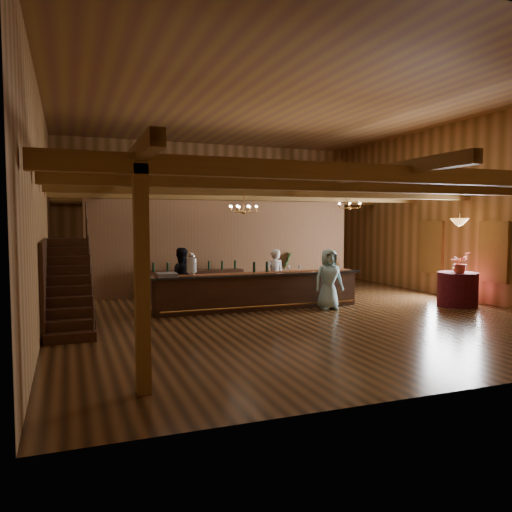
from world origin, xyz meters
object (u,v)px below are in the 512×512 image
object	(u,v)px
backbar_shelf	(196,284)
staff_second	(181,278)
tasting_bar	(258,291)
pendant_lamp	(459,222)
round_table	(457,289)
chandelier_left	(244,209)
bartender	(274,276)
raffle_drum	(333,264)
floor_plant	(284,271)
beverage_dispenser	(192,265)
guest	(329,279)
chandelier_right	(350,205)

from	to	relation	value
backbar_shelf	staff_second	size ratio (longest dim) A/B	1.80
tasting_bar	pendant_lamp	size ratio (longest dim) A/B	6.68
round_table	pendant_lamp	world-z (taller)	pendant_lamp
chandelier_left	bartender	bearing A→B (deg)	20.01
tasting_bar	staff_second	distance (m)	2.18
raffle_drum	chandelier_left	bearing A→B (deg)	172.48
round_table	floor_plant	xyz separation A→B (m)	(-3.30, 4.78, 0.20)
raffle_drum	backbar_shelf	xyz separation A→B (m)	(-3.36, 2.84, -0.75)
raffle_drum	staff_second	size ratio (longest dim) A/B	0.20
beverage_dispenser	guest	size ratio (longest dim) A/B	0.36
chandelier_right	floor_plant	bearing A→B (deg)	134.54
raffle_drum	round_table	size ratio (longest dim) A/B	0.31
chandelier_left	staff_second	distance (m)	2.59
beverage_dispenser	floor_plant	distance (m)	5.23
backbar_shelf	floor_plant	bearing A→B (deg)	12.55
beverage_dispenser	chandelier_right	xyz separation A→B (m)	(5.70, 1.58, 1.65)
backbar_shelf	beverage_dispenser	bearing A→B (deg)	-102.13
backbar_shelf	bartender	bearing A→B (deg)	-45.08
backbar_shelf	chandelier_left	world-z (taller)	chandelier_left
chandelier_right	floor_plant	size ratio (longest dim) A/B	0.59
guest	raffle_drum	bearing A→B (deg)	57.87
chandelier_left	round_table	bearing A→B (deg)	-16.79
floor_plant	beverage_dispenser	bearing A→B (deg)	-141.65
floor_plant	backbar_shelf	bearing A→B (deg)	-171.15
backbar_shelf	tasting_bar	bearing A→B (deg)	-65.06
backbar_shelf	chandelier_right	distance (m)	5.65
round_table	chandelier_right	bearing A→B (deg)	118.25
backbar_shelf	guest	bearing A→B (deg)	-46.71
beverage_dispenser	floor_plant	bearing A→B (deg)	38.35
pendant_lamp	floor_plant	size ratio (longest dim) A/B	0.66
backbar_shelf	round_table	size ratio (longest dim) A/B	2.75
staff_second	floor_plant	world-z (taller)	staff_second
beverage_dispenser	pendant_lamp	xyz separation A→B (m)	(7.38, -1.55, 1.11)
guest	bartender	bearing A→B (deg)	131.90
raffle_drum	bartender	size ratio (longest dim) A/B	0.21
chandelier_right	floor_plant	world-z (taller)	chandelier_right
chandelier_right	backbar_shelf	bearing A→B (deg)	167.06
tasting_bar	pendant_lamp	bearing A→B (deg)	-14.59
chandelier_right	pendant_lamp	size ratio (longest dim) A/B	0.89
round_table	chandelier_right	xyz separation A→B (m)	(-1.68, 3.13, 2.46)
beverage_dispenser	raffle_drum	world-z (taller)	beverage_dispenser
round_table	chandelier_left	world-z (taller)	chandelier_left
bartender	tasting_bar	bearing A→B (deg)	41.31
tasting_bar	bartender	bearing A→B (deg)	42.05
raffle_drum	pendant_lamp	xyz separation A→B (m)	(3.25, -1.42, 1.23)
floor_plant	round_table	bearing A→B (deg)	-55.34
staff_second	guest	distance (m)	4.08
pendant_lamp	beverage_dispenser	bearing A→B (deg)	168.11
chandelier_left	floor_plant	size ratio (longest dim) A/B	0.59
chandelier_left	pendant_lamp	world-z (taller)	same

